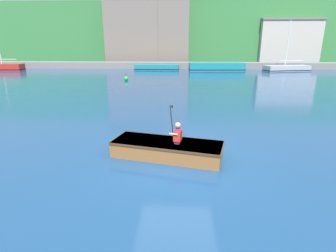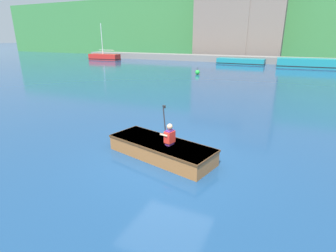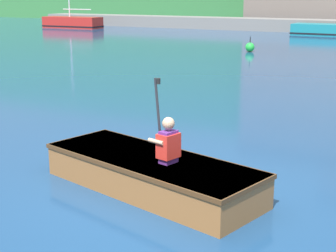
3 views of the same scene
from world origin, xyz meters
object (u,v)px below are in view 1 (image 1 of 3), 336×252
(moored_boat_dock_east_inner, at_px, (4,67))
(channel_buoy, at_px, (126,78))
(moored_boat_dock_west_end, at_px, (287,68))
(person_paddler, at_px, (177,134))
(rowboat_foreground, at_px, (166,148))
(moored_boat_dock_west_inner, at_px, (157,67))
(moored_boat_dock_center_far, at_px, (216,67))

(moored_boat_dock_east_inner, xyz_separation_m, channel_buoy, (18.85, -9.94, -0.21))
(moored_boat_dock_west_end, height_order, person_paddler, moored_boat_dock_west_end)
(person_paddler, bearing_deg, moored_boat_dock_west_end, 64.11)
(moored_boat_dock_west_end, xyz_separation_m, person_paddler, (-14.15, -29.15, 0.42))
(moored_boat_dock_west_end, relative_size, person_paddler, 5.53)
(moored_boat_dock_west_end, xyz_separation_m, rowboat_foreground, (-14.51, -29.06, -0.08))
(moored_boat_dock_west_inner, relative_size, rowboat_foreground, 1.74)
(moored_boat_dock_west_end, bearing_deg, channel_buoy, -150.02)
(person_paddler, height_order, channel_buoy, person_paddler)
(moored_boat_dock_west_end, distance_m, moored_boat_dock_center_far, 9.34)
(channel_buoy, bearing_deg, moored_boat_dock_west_inner, 81.06)
(moored_boat_dock_west_end, xyz_separation_m, channel_buoy, (-19.43, -11.21, -0.13))
(moored_boat_dock_east_inner, bearing_deg, channel_buoy, -27.81)
(moored_boat_dock_east_inner, xyz_separation_m, rowboat_foreground, (23.77, -27.79, -0.16))
(moored_boat_dock_east_inner, bearing_deg, moored_boat_dock_west_inner, 5.75)
(moored_boat_dock_west_end, bearing_deg, moored_boat_dock_west_inner, 177.31)
(channel_buoy, bearing_deg, moored_boat_dock_east_inner, 152.19)
(moored_boat_dock_west_inner, relative_size, moored_boat_dock_center_far, 0.82)
(moored_boat_dock_center_far, bearing_deg, moored_boat_dock_west_inner, 175.29)
(moored_boat_dock_center_far, bearing_deg, moored_boat_dock_west_end, -0.91)
(moored_boat_dock_east_inner, relative_size, person_paddler, 4.69)
(person_paddler, relative_size, channel_buoy, 1.60)
(moored_boat_dock_west_end, bearing_deg, moored_boat_dock_east_inner, -178.11)
(moored_boat_dock_west_inner, bearing_deg, channel_buoy, -98.94)
(moored_boat_dock_west_inner, relative_size, moored_boat_dock_east_inner, 1.14)
(rowboat_foreground, relative_size, channel_buoy, 4.95)
(moored_boat_dock_center_far, relative_size, person_paddler, 6.51)
(moored_boat_dock_west_inner, bearing_deg, moored_boat_dock_west_end, -2.69)
(moored_boat_dock_center_far, relative_size, channel_buoy, 10.44)
(rowboat_foreground, height_order, person_paddler, person_paddler)
(moored_boat_dock_west_inner, relative_size, person_paddler, 5.37)
(moored_boat_dock_east_inner, relative_size, channel_buoy, 7.51)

